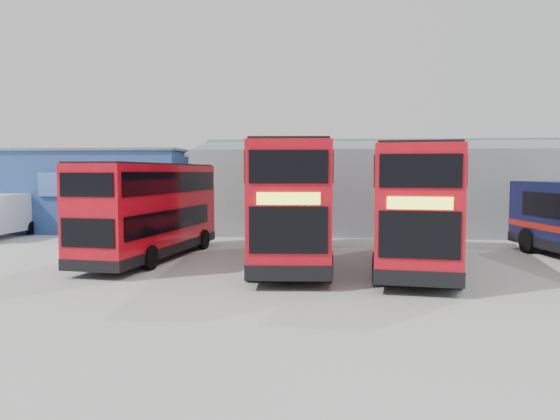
% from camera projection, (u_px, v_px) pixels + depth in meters
% --- Properties ---
extents(ground_plane, '(120.00, 120.00, 0.00)m').
position_uv_depth(ground_plane, '(293.00, 293.00, 16.87)').
color(ground_plane, '#A7A6A1').
rests_on(ground_plane, ground).
extents(office_block, '(12.30, 8.32, 5.12)m').
position_uv_depth(office_block, '(101.00, 189.00, 35.90)').
color(office_block, navy).
rests_on(office_block, ground).
extents(maintenance_shed, '(30.50, 12.00, 5.89)m').
position_uv_depth(maintenance_shed, '(436.00, 189.00, 35.77)').
color(maintenance_shed, gray).
rests_on(maintenance_shed, ground).
extents(double_decker_left, '(3.50, 9.86, 4.09)m').
position_uv_depth(double_decker_left, '(151.00, 212.00, 23.23)').
color(double_decker_left, red).
rests_on(double_decker_left, ground).
extents(double_decker_centre, '(3.55, 11.57, 4.82)m').
position_uv_depth(double_decker_centre, '(290.00, 204.00, 22.35)').
color(double_decker_centre, red).
rests_on(double_decker_centre, ground).
extents(double_decker_right, '(4.02, 11.26, 4.67)m').
position_uv_depth(double_decker_right, '(416.00, 208.00, 21.29)').
color(double_decker_right, red).
rests_on(double_decker_right, ground).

